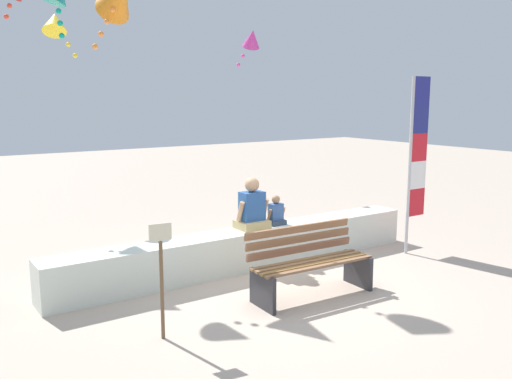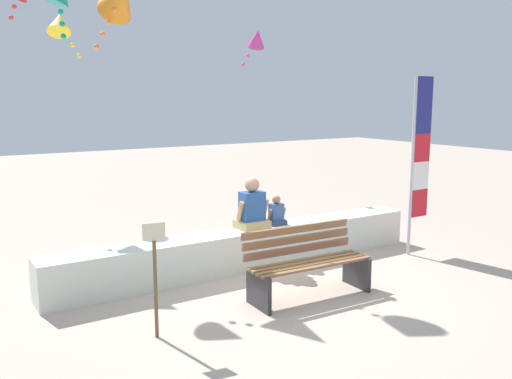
{
  "view_description": "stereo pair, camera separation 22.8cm",
  "coord_description": "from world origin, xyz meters",
  "px_view_note": "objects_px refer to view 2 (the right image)",
  "views": [
    {
      "loc": [
        -4.31,
        -5.76,
        2.55
      ],
      "look_at": [
        0.18,
        0.88,
        1.18
      ],
      "focal_mm": 38.2,
      "sensor_mm": 36.0,
      "label": 1
    },
    {
      "loc": [
        -4.12,
        -5.88,
        2.55
      ],
      "look_at": [
        0.18,
        0.88,
        1.18
      ],
      "focal_mm": 38.2,
      "sensor_mm": 36.0,
      "label": 2
    }
  ],
  "objects_px": {
    "flag_banner": "(418,155)",
    "kite_yellow": "(60,24)",
    "park_bench": "(307,264)",
    "sign_post": "(155,270)",
    "kite_magenta": "(257,39)",
    "person_adult": "(252,209)",
    "person_child": "(276,213)"
  },
  "relations": [
    {
      "from": "flag_banner",
      "to": "kite_yellow",
      "type": "height_order",
      "value": "kite_yellow"
    },
    {
      "from": "park_bench",
      "to": "sign_post",
      "type": "xyz_separation_m",
      "value": [
        -2.12,
        -0.14,
        0.33
      ]
    },
    {
      "from": "kite_yellow",
      "to": "sign_post",
      "type": "distance_m",
      "value": 5.59
    },
    {
      "from": "park_bench",
      "to": "kite_yellow",
      "type": "distance_m",
      "value": 5.95
    },
    {
      "from": "sign_post",
      "to": "park_bench",
      "type": "bearing_deg",
      "value": 3.84
    },
    {
      "from": "kite_magenta",
      "to": "sign_post",
      "type": "bearing_deg",
      "value": -132.2
    },
    {
      "from": "flag_banner",
      "to": "kite_yellow",
      "type": "bearing_deg",
      "value": 138.77
    },
    {
      "from": "flag_banner",
      "to": "park_bench",
      "type": "bearing_deg",
      "value": -167.82
    },
    {
      "from": "kite_magenta",
      "to": "kite_yellow",
      "type": "bearing_deg",
      "value": -179.72
    },
    {
      "from": "park_bench",
      "to": "person_adult",
      "type": "height_order",
      "value": "person_adult"
    },
    {
      "from": "flag_banner",
      "to": "sign_post",
      "type": "distance_m",
      "value": 4.94
    },
    {
      "from": "person_adult",
      "to": "park_bench",
      "type": "bearing_deg",
      "value": -93.16
    },
    {
      "from": "person_adult",
      "to": "person_child",
      "type": "distance_m",
      "value": 0.46
    },
    {
      "from": "person_adult",
      "to": "sign_post",
      "type": "xyz_separation_m",
      "value": [
        -2.2,
        -1.6,
        -0.14
      ]
    },
    {
      "from": "person_adult",
      "to": "person_child",
      "type": "xyz_separation_m",
      "value": [
        0.44,
        0.0,
        -0.12
      ]
    },
    {
      "from": "person_adult",
      "to": "kite_yellow",
      "type": "distance_m",
      "value": 4.65
    },
    {
      "from": "person_adult",
      "to": "kite_yellow",
      "type": "bearing_deg",
      "value": 121.97
    },
    {
      "from": "park_bench",
      "to": "kite_magenta",
      "type": "xyz_separation_m",
      "value": [
        2.15,
        4.57,
        3.32
      ]
    },
    {
      "from": "park_bench",
      "to": "kite_magenta",
      "type": "distance_m",
      "value": 6.04
    },
    {
      "from": "flag_banner",
      "to": "kite_magenta",
      "type": "height_order",
      "value": "kite_magenta"
    },
    {
      "from": "person_child",
      "to": "flag_banner",
      "type": "distance_m",
      "value": 2.48
    },
    {
      "from": "person_adult",
      "to": "flag_banner",
      "type": "xyz_separation_m",
      "value": [
        2.6,
        -0.88,
        0.75
      ]
    },
    {
      "from": "kite_magenta",
      "to": "kite_yellow",
      "type": "xyz_separation_m",
      "value": [
        -4.0,
        -0.02,
        0.04
      ]
    },
    {
      "from": "person_adult",
      "to": "flag_banner",
      "type": "relative_size",
      "value": 0.27
    },
    {
      "from": "person_adult",
      "to": "kite_magenta",
      "type": "relative_size",
      "value": 0.94
    },
    {
      "from": "kite_magenta",
      "to": "flag_banner",
      "type": "bearing_deg",
      "value": -82.39
    },
    {
      "from": "person_child",
      "to": "kite_magenta",
      "type": "relative_size",
      "value": 0.56
    },
    {
      "from": "kite_yellow",
      "to": "sign_post",
      "type": "relative_size",
      "value": 0.67
    },
    {
      "from": "park_bench",
      "to": "person_child",
      "type": "distance_m",
      "value": 1.58
    },
    {
      "from": "kite_yellow",
      "to": "sign_post",
      "type": "height_order",
      "value": "kite_yellow"
    },
    {
      "from": "park_bench",
      "to": "person_adult",
      "type": "relative_size",
      "value": 2.15
    },
    {
      "from": "person_child",
      "to": "kite_yellow",
      "type": "distance_m",
      "value": 4.93
    }
  ]
}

